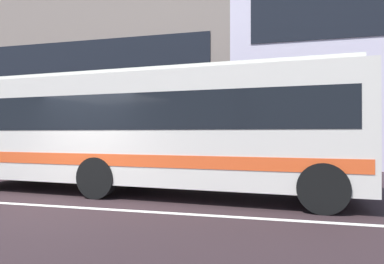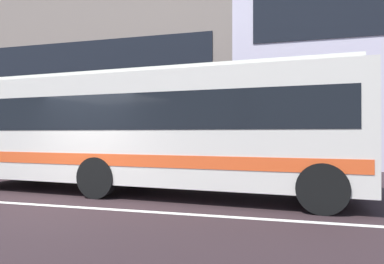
{
  "view_description": "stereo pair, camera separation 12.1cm",
  "coord_description": "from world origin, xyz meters",
  "views": [
    {
      "loc": [
        4.51,
        -6.41,
        1.56
      ],
      "look_at": [
        2.36,
        1.94,
        1.61
      ],
      "focal_mm": 32.1,
      "sensor_mm": 36.0,
      "label": 1
    },
    {
      "loc": [
        4.63,
        -6.38,
        1.56
      ],
      "look_at": [
        2.36,
        1.94,
        1.61
      ],
      "focal_mm": 32.1,
      "sensor_mm": 36.0,
      "label": 2
    }
  ],
  "objects": [
    {
      "name": "ground_plane",
      "position": [
        0.0,
        0.0,
        0.0
      ],
      "size": [
        160.0,
        160.0,
        0.0
      ],
      "primitive_type": "plane",
      "color": "#2C1F21"
    },
    {
      "name": "lane_centre_line",
      "position": [
        0.0,
        0.0,
        0.0
      ],
      "size": [
        60.0,
        0.16,
        0.01
      ],
      "primitive_type": "cube",
      "color": "silver",
      "rests_on": "ground_plane"
    },
    {
      "name": "apartment_block_left",
      "position": [
        -9.21,
        13.91,
        4.67
      ],
      "size": [
        22.99,
        9.46,
        9.33
      ],
      "color": "gray",
      "rests_on": "ground_plane"
    },
    {
      "name": "transit_bus",
      "position": [
        0.96,
        2.12,
        1.72
      ],
      "size": [
        11.02,
        3.2,
        3.13
      ],
      "color": "beige",
      "rests_on": "ground_plane"
    }
  ]
}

